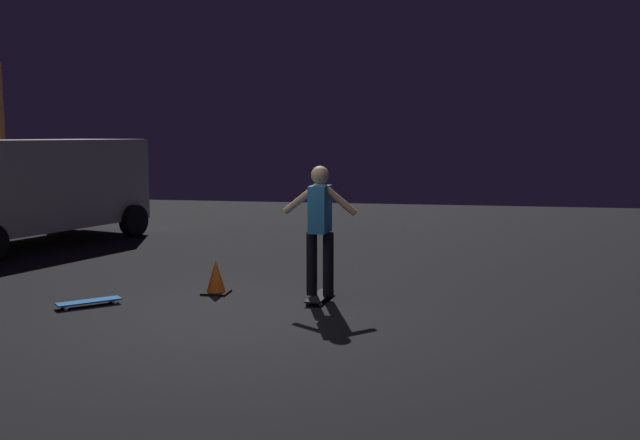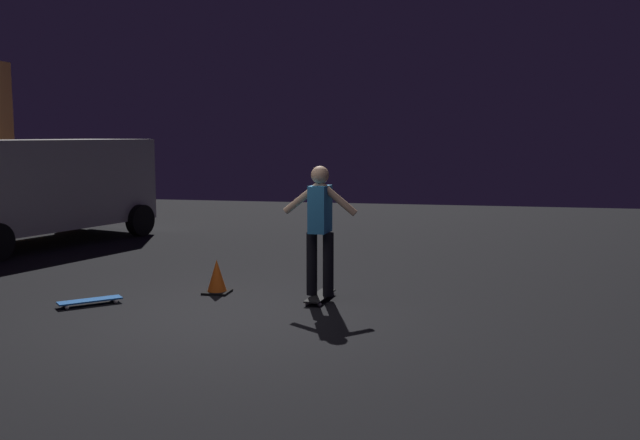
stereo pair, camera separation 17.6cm
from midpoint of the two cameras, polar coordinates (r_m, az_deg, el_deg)
ground_plane at (r=8.48m, az=-7.44°, el=-7.77°), size 28.00×28.00×0.00m
parked_van at (r=14.90m, az=-21.34°, el=2.67°), size 4.96×3.33×2.03m
skateboard_ridden at (r=9.24m, az=0.55°, el=-6.14°), size 0.80×0.28×0.07m
skateboard_spare at (r=9.43m, az=-17.44°, el=-6.19°), size 0.68×0.70×0.07m
skater at (r=9.07m, az=0.56°, el=-0.08°), size 0.40×0.99×1.67m
traffic_cone at (r=9.72m, az=-7.75°, el=-4.61°), size 0.34×0.34×0.46m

